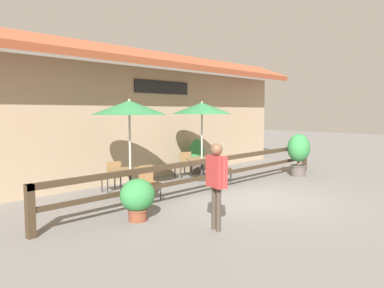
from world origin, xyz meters
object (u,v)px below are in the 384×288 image
at_px(dining_table_middle, 202,163).
at_px(chair_middle_wallside, 184,163).
at_px(pedestrian, 216,175).
at_px(chair_near_streetside, 149,181).
at_px(potted_plant_tall_tropical, 138,197).
at_px(dining_table_near, 130,175).
at_px(patio_umbrella_middle, 202,108).
at_px(potted_plant_corner_fern, 197,156).
at_px(chair_near_wallside, 112,175).
at_px(potted_plant_entrance_palm, 299,151).
at_px(chair_middle_streetside, 221,167).
at_px(patio_umbrella_near, 129,108).

relative_size(dining_table_middle, chair_middle_wallside, 1.12).
height_order(chair_middle_wallside, pedestrian, pedestrian).
xyz_separation_m(chair_near_streetside, dining_table_middle, (2.98, 0.89, 0.08)).
bearing_deg(dining_table_middle, pedestrian, -135.36).
bearing_deg(potted_plant_tall_tropical, chair_middle_wallside, 33.64).
xyz_separation_m(dining_table_near, patio_umbrella_middle, (2.99, 0.18, 1.73)).
bearing_deg(potted_plant_corner_fern, pedestrian, -134.44).
bearing_deg(chair_middle_wallside, chair_near_streetside, 43.34).
height_order(chair_near_streetside, chair_middle_wallside, same).
relative_size(chair_near_streetside, potted_plant_corner_fern, 0.71).
bearing_deg(dining_table_near, patio_umbrella_middle, 3.53).
bearing_deg(chair_middle_wallside, patio_umbrella_middle, 109.89).
xyz_separation_m(chair_near_wallside, potted_plant_entrance_palm, (5.87, -2.43, 0.37)).
distance_m(potted_plant_tall_tropical, pedestrian, 1.75).
height_order(patio_umbrella_middle, pedestrian, patio_umbrella_middle).
height_order(chair_near_streetside, potted_plant_corner_fern, potted_plant_corner_fern).
bearing_deg(patio_umbrella_middle, chair_near_streetside, -163.39).
distance_m(chair_middle_streetside, pedestrian, 4.67).
bearing_deg(chair_middle_streetside, chair_near_wallside, 144.38).
xyz_separation_m(chair_near_wallside, potted_plant_tall_tropical, (-1.17, -2.55, -0.01)).
bearing_deg(dining_table_near, dining_table_middle, 3.53).
xyz_separation_m(patio_umbrella_middle, potted_plant_tall_tropical, (-4.23, -2.03, -1.81)).
distance_m(patio_umbrella_near, chair_near_streetside, 1.94).
bearing_deg(potted_plant_entrance_palm, patio_umbrella_near, 163.44).
xyz_separation_m(patio_umbrella_middle, pedestrian, (-3.62, -3.57, -1.25)).
height_order(potted_plant_corner_fern, pedestrian, pedestrian).
relative_size(patio_umbrella_near, chair_middle_streetside, 2.91).
distance_m(chair_middle_streetside, potted_plant_tall_tropical, 4.48).
relative_size(dining_table_near, dining_table_middle, 1.00).
distance_m(dining_table_near, potted_plant_tall_tropical, 2.23).
distance_m(patio_umbrella_middle, chair_middle_streetside, 1.95).
relative_size(chair_middle_wallside, potted_plant_corner_fern, 0.71).
bearing_deg(patio_umbrella_near, chair_middle_wallside, 17.48).
xyz_separation_m(dining_table_near, potted_plant_entrance_palm, (5.79, -1.72, 0.29)).
distance_m(chair_middle_streetside, potted_plant_corner_fern, 1.93).
height_order(potted_plant_tall_tropical, potted_plant_corner_fern, potted_plant_corner_fern).
height_order(chair_middle_streetside, chair_middle_wallside, same).
relative_size(chair_near_wallside, patio_umbrella_middle, 0.34).
height_order(patio_umbrella_middle, chair_middle_streetside, patio_umbrella_middle).
xyz_separation_m(potted_plant_entrance_palm, potted_plant_corner_fern, (-1.93, 2.92, -0.25)).
relative_size(chair_middle_streetside, pedestrian, 0.53).
relative_size(dining_table_middle, potted_plant_entrance_palm, 0.67).
xyz_separation_m(patio_umbrella_middle, potted_plant_entrance_palm, (2.80, -1.91, -1.44)).
xyz_separation_m(dining_table_middle, pedestrian, (-3.62, -3.57, 0.48)).
bearing_deg(pedestrian, dining_table_middle, 152.62).
height_order(patio_umbrella_middle, dining_table_middle, patio_umbrella_middle).
bearing_deg(potted_plant_entrance_palm, chair_middle_streetside, 156.88).
bearing_deg(dining_table_middle, potted_plant_tall_tropical, -154.35).
distance_m(dining_table_near, patio_umbrella_middle, 3.46).
height_order(chair_near_streetside, potted_plant_entrance_palm, potted_plant_entrance_palm).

